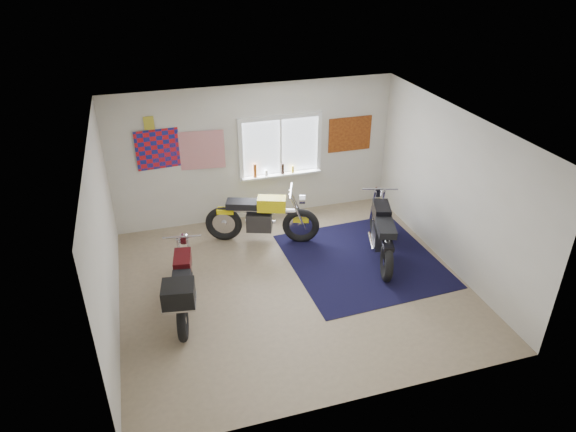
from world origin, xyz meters
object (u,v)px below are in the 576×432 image
object	(u,v)px
black_chrome_bike	(381,232)
maroon_tourer	(183,286)
navy_rug	(363,260)
yellow_triumph	(262,218)

from	to	relation	value
black_chrome_bike	maroon_tourer	world-z (taller)	black_chrome_bike
navy_rug	maroon_tourer	bearing A→B (deg)	-169.64
yellow_triumph	maroon_tourer	bearing A→B (deg)	-113.44
black_chrome_bike	maroon_tourer	bearing A→B (deg)	118.37
yellow_triumph	maroon_tourer	world-z (taller)	yellow_triumph
maroon_tourer	black_chrome_bike	bearing A→B (deg)	-70.37
yellow_triumph	maroon_tourer	size ratio (longest dim) A/B	1.04
black_chrome_bike	navy_rug	bearing A→B (deg)	119.47
yellow_triumph	black_chrome_bike	world-z (taller)	black_chrome_bike
navy_rug	maroon_tourer	xyz separation A→B (m)	(-3.17, -0.58, 0.51)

